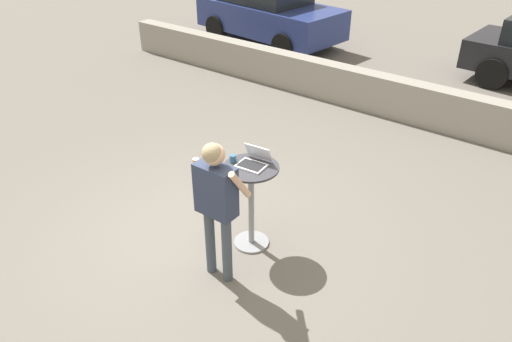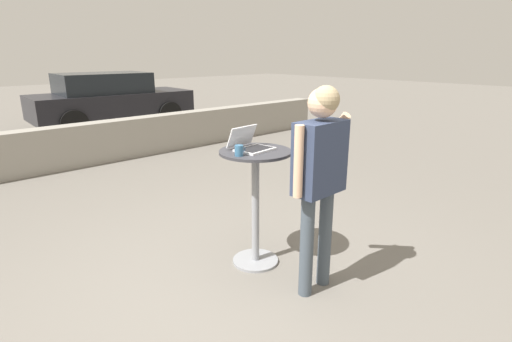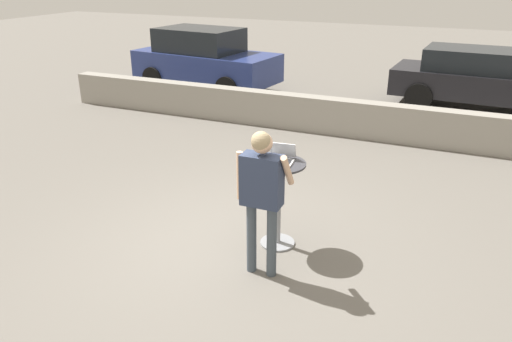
{
  "view_description": "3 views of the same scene",
  "coord_description": "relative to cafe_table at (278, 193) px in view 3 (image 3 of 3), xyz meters",
  "views": [
    {
      "loc": [
        3.51,
        -3.48,
        3.91
      ],
      "look_at": [
        0.76,
        0.1,
        1.21
      ],
      "focal_mm": 35.0,
      "sensor_mm": 36.0,
      "label": 1
    },
    {
      "loc": [
        -1.76,
        -2.2,
        1.91
      ],
      "look_at": [
        0.49,
        0.23,
        0.92
      ],
      "focal_mm": 28.0,
      "sensor_mm": 36.0,
      "label": 2
    },
    {
      "loc": [
        2.46,
        -4.77,
        3.24
      ],
      "look_at": [
        0.28,
        0.19,
        0.98
      ],
      "focal_mm": 35.0,
      "sensor_mm": 36.0,
      "label": 3
    }
  ],
  "objects": [
    {
      "name": "ground_plane",
      "position": [
        -0.53,
        -0.29,
        -0.69
      ],
      "size": [
        50.0,
        50.0,
        0.0
      ],
      "primitive_type": "plane",
      "color": "slate"
    },
    {
      "name": "pavement_kerb",
      "position": [
        -0.53,
        4.57,
        -0.33
      ],
      "size": [
        12.96,
        0.35,
        0.72
      ],
      "color": "gray",
      "rests_on": "ground_plane"
    },
    {
      "name": "standing_person",
      "position": [
        0.06,
        -0.66,
        0.38
      ],
      "size": [
        0.58,
        0.38,
        1.69
      ],
      "color": "#424C56",
      "rests_on": "ground_plane"
    },
    {
      "name": "laptop",
      "position": [
        -0.01,
        0.06,
        0.44
      ],
      "size": [
        0.35,
        0.35,
        0.2
      ],
      "color": "silver",
      "rests_on": "cafe_table"
    },
    {
      "name": "parked_car_near_street",
      "position": [
        2.03,
        7.81,
        0.04
      ],
      "size": [
        4.04,
        1.92,
        1.41
      ],
      "color": "black",
      "rests_on": "ground_plane"
    },
    {
      "name": "parked_car_further_down",
      "position": [
        -4.86,
        6.93,
        0.13
      ],
      "size": [
        4.09,
        2.16,
        1.65
      ],
      "color": "navy",
      "rests_on": "ground_plane"
    },
    {
      "name": "cafe_table",
      "position": [
        0.0,
        0.0,
        0.0
      ],
      "size": [
        0.64,
        0.64,
        1.09
      ],
      "color": "gray",
      "rests_on": "ground_plane"
    },
    {
      "name": "coffee_mug",
      "position": [
        -0.22,
        -0.04,
        0.44
      ],
      "size": [
        0.11,
        0.07,
        0.09
      ],
      "color": "#336084",
      "rests_on": "cafe_table"
    }
  ]
}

